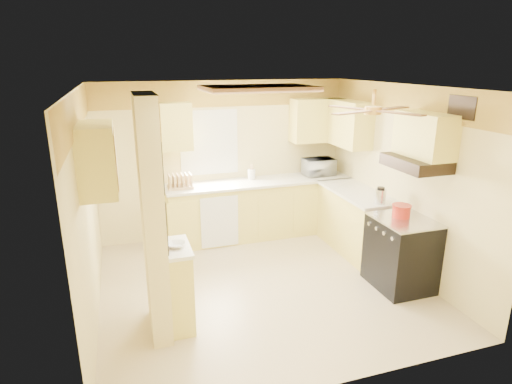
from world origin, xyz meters
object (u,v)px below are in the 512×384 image
object	(u,v)px
stove	(401,253)
dutch_oven	(401,211)
microwave	(319,167)
kettle	(380,196)
bowl	(176,245)

from	to	relation	value
stove	dutch_oven	bearing A→B (deg)	87.89
stove	dutch_oven	xyz separation A→B (m)	(0.00, 0.08, 0.54)
microwave	dutch_oven	distance (m)	2.11
stove	kettle	size ratio (longest dim) A/B	4.06
bowl	microwave	bearing A→B (deg)	39.37
stove	microwave	world-z (taller)	microwave
stove	microwave	distance (m)	2.27
microwave	dutch_oven	bearing A→B (deg)	91.77
bowl	dutch_oven	bearing A→B (deg)	2.12
stove	kettle	distance (m)	0.81
kettle	stove	bearing A→B (deg)	-91.26
stove	bowl	size ratio (longest dim) A/B	4.87
stove	dutch_oven	size ratio (longest dim) A/B	3.85
dutch_oven	kettle	distance (m)	0.48
microwave	kettle	distance (m)	1.63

